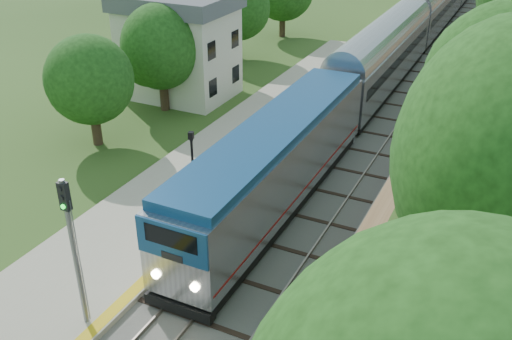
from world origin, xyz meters
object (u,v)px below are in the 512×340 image
at_px(lamppost_far, 193,172).
at_px(signal_platform, 72,239).
at_px(station_building, 179,45).
at_px(signal_farside, 412,147).

height_order(lamppost_far, signal_platform, signal_platform).
bearing_deg(station_building, signal_farside, -25.54).
xyz_separation_m(lamppost_far, signal_platform, (0.90, -9.57, 2.05)).
distance_m(signal_platform, signal_farside, 17.14).
distance_m(lamppost_far, signal_platform, 9.82).
bearing_deg(signal_platform, station_building, 114.67).
distance_m(station_building, lamppost_far, 17.90).
xyz_separation_m(lamppost_far, signal_farside, (10.00, 4.94, 1.42)).
bearing_deg(station_building, signal_platform, -65.33).
relative_size(station_building, signal_platform, 1.36).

